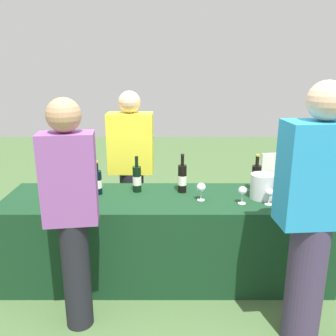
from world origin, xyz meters
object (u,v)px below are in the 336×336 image
Objects in this scene: wine_bottle_3 at (184,178)px; wine_glass_5 at (291,195)px; wine_glass_0 at (47,189)px; server_pouring at (133,166)px; guest_0 at (73,208)px; wine_bottle_4 at (258,178)px; menu_board at (282,191)px; wine_bottle_2 at (139,179)px; guest_1 at (316,213)px; wine_glass_4 at (271,193)px; ice_bucket at (264,186)px; wine_bottle_1 at (99,182)px; wine_bottle_5 at (291,181)px; wine_glass_2 at (203,188)px; wine_bottle_0 at (78,178)px; wine_glass_1 at (76,193)px; wine_glass_3 at (244,191)px.

wine_bottle_3 is 0.87m from wine_glass_5.
server_pouring is (0.61, 0.70, -0.01)m from wine_glass_0.
wine_bottle_4 is at bearing 21.66° from guest_0.
wine_bottle_3 is 1.04× the size of wine_bottle_4.
server_pouring is 1.80× the size of menu_board.
wine_bottle_2 is 0.20× the size of server_pouring.
wine_glass_4 is at bearing 95.88° from guest_1.
ice_bucket is 1.28m from server_pouring.
guest_1 reaches higher than wine_bottle_3.
wine_bottle_2 is at bearing 138.29° from guest_1.
guest_1 is at bearing -29.12° from wine_bottle_1.
wine_glass_5 is at bearing 149.86° from server_pouring.
wine_bottle_5 is at bearing -3.63° from wine_bottle_3.
wine_bottle_1 reaches higher than wine_glass_2.
wine_bottle_1 is 1.35m from ice_bucket.
wine_bottle_5 is at bearing -2.11° from wine_bottle_0.
wine_glass_1 is 0.08× the size of guest_1.
guest_1 is at bearing -81.72° from wine_bottle_4.
wine_glass_0 is (-1.72, -0.27, -0.01)m from wine_bottle_4.
wine_glass_1 is at bearing -156.18° from menu_board.
wine_glass_0 reaches higher than wine_glass_4.
wine_bottle_1 is 2.23× the size of wine_glass_5.
guest_0 is at bearing -115.94° from wine_bottle_2.
guest_1 is (1.60, -0.56, 0.09)m from wine_glass_1.
wine_glass_5 reaches higher than menu_board.
wine_bottle_2 is at bearing 35.84° from wine_glass_1.
server_pouring is at bearing 146.52° from wine_glass_4.
wine_bottle_1 is 0.57m from server_pouring.
server_pouring is (-1.29, 0.77, 0.00)m from wine_glass_5.
wine_bottle_4 reaches higher than wine_glass_5.
wine_bottle_2 is 0.36× the size of menu_board.
wine_glass_1 is (-0.45, -0.33, -0.01)m from wine_bottle_2.
wine_bottle_3 reaches higher than menu_board.
ice_bucket is (1.35, -0.10, -0.00)m from wine_bottle_1.
wine_bottle_2 is 2.21× the size of wine_glass_1.
wine_bottle_0 is at bearing 177.89° from wine_bottle_5.
menu_board is (0.48, 0.82, -0.41)m from wine_bottle_4.
wine_glass_0 is at bearing 161.45° from wine_glass_1.
wine_glass_4 is (0.20, -0.02, -0.01)m from wine_glass_3.
ice_bucket is at bearing -8.78° from wine_bottle_2.
guest_1 reaches higher than wine_bottle_2.
server_pouring reaches higher than wine_bottle_5.
menu_board is at bearing 74.41° from guest_1.
menu_board is (1.86, 1.59, -0.46)m from guest_0.
wine_bottle_0 is 0.90m from wine_bottle_3.
server_pouring is (-1.11, 0.43, -0.02)m from wine_bottle_4.
wine_bottle_1 is 2.04× the size of wine_glass_1.
guest_1 reaches higher than wine_bottle_1.
wine_bottle_0 reaches higher than menu_board.
ice_bucket is at bearing 95.74° from guest_1.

